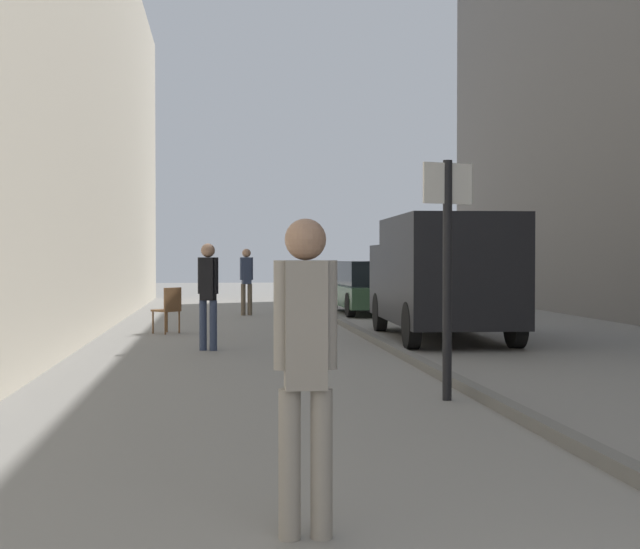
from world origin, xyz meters
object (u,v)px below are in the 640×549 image
(pedestrian_main_foreground, at_px, (208,289))
(parked_car, at_px, (370,288))
(delivery_van, at_px, (441,274))
(cafe_chair_near_window, at_px, (169,307))
(street_sign_post, at_px, (447,258))
(pedestrian_far_crossing, at_px, (306,354))
(pedestrian_mid_block, at_px, (247,277))

(pedestrian_main_foreground, height_order, parked_car, pedestrian_main_foreground)
(delivery_van, bearing_deg, cafe_chair_near_window, 163.54)
(street_sign_post, bearing_deg, delivery_van, -121.26)
(parked_car, bearing_deg, pedestrian_far_crossing, -102.58)
(delivery_van, height_order, parked_car, delivery_van)
(pedestrian_mid_block, relative_size, pedestrian_far_crossing, 1.01)
(pedestrian_far_crossing, bearing_deg, street_sign_post, -113.18)
(parked_car, distance_m, street_sign_post, 14.60)
(pedestrian_mid_block, height_order, cafe_chair_near_window, pedestrian_mid_block)
(cafe_chair_near_window, bearing_deg, delivery_van, -63.38)
(parked_car, xyz_separation_m, cafe_chair_near_window, (-5.19, -5.77, -0.17))
(pedestrian_main_foreground, height_order, cafe_chair_near_window, pedestrian_main_foreground)
(pedestrian_mid_block, distance_m, street_sign_post, 14.25)
(delivery_van, bearing_deg, parked_car, 92.43)
(pedestrian_mid_block, distance_m, parked_car, 3.46)
(cafe_chair_near_window, bearing_deg, pedestrian_far_crossing, -128.34)
(delivery_van, distance_m, parked_car, 7.56)
(pedestrian_far_crossing, relative_size, delivery_van, 0.34)
(pedestrian_main_foreground, distance_m, delivery_van, 4.66)
(parked_car, bearing_deg, pedestrian_mid_block, -175.82)
(pedestrian_main_foreground, xyz_separation_m, pedestrian_far_crossing, (0.63, -9.80, -0.01))
(pedestrian_mid_block, height_order, delivery_van, delivery_van)
(parked_car, distance_m, cafe_chair_near_window, 7.76)
(pedestrian_mid_block, distance_m, cafe_chair_near_window, 5.74)
(pedestrian_main_foreground, xyz_separation_m, cafe_chair_near_window, (-0.82, 3.32, -0.48))
(pedestrian_main_foreground, bearing_deg, parked_car, -97.25)
(delivery_van, bearing_deg, pedestrian_far_crossing, -106.08)
(pedestrian_mid_block, xyz_separation_m, parked_car, (3.43, 0.33, -0.32))
(pedestrian_main_foreground, height_order, street_sign_post, street_sign_post)
(pedestrian_main_foreground, xyz_separation_m, pedestrian_mid_block, (0.93, 8.75, 0.00))
(delivery_van, xyz_separation_m, street_sign_post, (-1.76, -6.93, 0.30))
(pedestrian_main_foreground, xyz_separation_m, delivery_van, (4.39, 1.55, 0.21))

